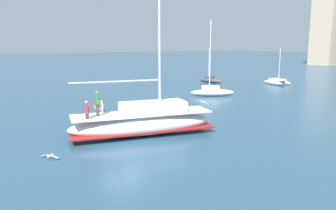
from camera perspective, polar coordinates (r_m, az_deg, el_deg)
name	(u,v)px	position (r m, az deg, el deg)	size (l,w,h in m)	color
ground_plane	(122,143)	(20.23, -7.94, -6.58)	(400.00, 400.00, 0.00)	#284C66
main_sailboat	(144,121)	(21.71, -4.23, -2.84)	(4.53, 9.89, 12.61)	silver
moored_sloop_near	(212,91)	(38.16, 7.68, 2.40)	(3.59, 4.90, 8.57)	white
moored_cutter_left	(277,81)	(51.22, 18.39, 3.93)	(4.27, 2.58, 5.33)	silver
moored_ketch_distant	(210,80)	(51.45, 7.31, 4.39)	(4.49, 1.79, 5.37)	#4C4C51
seagull	(50,156)	(18.51, -19.76, -8.32)	(1.02, 0.75, 0.17)	silver
mooring_buoy	(105,117)	(26.76, -10.92, -1.97)	(0.69, 0.69, 0.94)	silver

